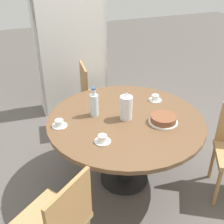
{
  "coord_description": "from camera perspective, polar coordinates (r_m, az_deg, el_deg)",
  "views": [
    {
      "loc": [
        -0.91,
        -1.95,
        2.01
      ],
      "look_at": [
        0.0,
        0.33,
        0.6
      ],
      "focal_mm": 45.0,
      "sensor_mm": 36.0,
      "label": 1
    }
  ],
  "objects": [
    {
      "name": "cup_a",
      "position": [
        2.83,
        8.76,
        2.77
      ],
      "size": [
        0.13,
        0.13,
        0.06
      ],
      "color": "silver",
      "rests_on": "dining_table"
    },
    {
      "name": "cup_c",
      "position": [
        2.43,
        -10.65,
        -2.35
      ],
      "size": [
        0.13,
        0.13,
        0.06
      ],
      "color": "silver",
      "rests_on": "dining_table"
    },
    {
      "name": "ground_plane",
      "position": [
        2.95,
        2.47,
        -13.26
      ],
      "size": [
        14.0,
        14.0,
        0.0
      ],
      "primitive_type": "plane",
      "color": "#56514C"
    },
    {
      "name": "chair_c",
      "position": [
        3.5,
        -3.38,
        3.59
      ],
      "size": [
        0.46,
        0.46,
        0.86
      ],
      "rotation": [
        0.0,
        0.0,
        7.74
      ],
      "color": "#A87A47",
      "rests_on": "ground_plane"
    },
    {
      "name": "cup_b",
      "position": [
        2.2,
        -1.94,
        -5.56
      ],
      "size": [
        0.13,
        0.13,
        0.06
      ],
      "color": "silver",
      "rests_on": "dining_table"
    },
    {
      "name": "dining_table",
      "position": [
        2.58,
        2.75,
        -3.61
      ],
      "size": [
        1.4,
        1.4,
        0.71
      ],
      "color": "black",
      "rests_on": "ground_plane"
    },
    {
      "name": "bookshelf",
      "position": [
        3.85,
        -8.31,
        13.51
      ],
      "size": [
        0.93,
        0.28,
        1.92
      ],
      "rotation": [
        0.0,
        0.0,
        3.14
      ],
      "color": "silver",
      "rests_on": "ground_plane"
    },
    {
      "name": "water_bottle",
      "position": [
        2.51,
        -3.66,
        1.59
      ],
      "size": [
        0.08,
        0.08,
        0.27
      ],
      "color": "silver",
      "rests_on": "dining_table"
    },
    {
      "name": "coffee_pot",
      "position": [
        2.46,
        2.77,
        1.08
      ],
      "size": [
        0.11,
        0.11,
        0.25
      ],
      "color": "silver",
      "rests_on": "dining_table"
    },
    {
      "name": "cake_main",
      "position": [
        2.47,
        10.39,
        -1.48
      ],
      "size": [
        0.25,
        0.25,
        0.06
      ],
      "color": "white",
      "rests_on": "dining_table"
    },
    {
      "name": "chair_a",
      "position": [
        2.01,
        -11.32,
        -21.1
      ],
      "size": [
        0.59,
        0.59,
        0.86
      ],
      "rotation": [
        0.0,
        0.0,
        3.78
      ],
      "color": "#A87A47",
      "rests_on": "ground_plane"
    }
  ]
}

